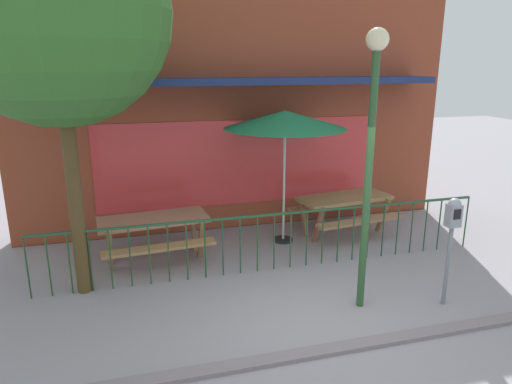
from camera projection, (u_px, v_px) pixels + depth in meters
ground at (317, 328)px, 5.95m from camera, size 40.00×40.00×0.00m
pub_storefront at (238, 105)px, 9.20m from camera, size 8.73×1.33×4.95m
patio_fence_front at (274, 231)px, 7.46m from camera, size 7.36×0.04×0.97m
picnic_table_left at (154, 227)px, 7.82m from camera, size 1.91×1.51×0.79m
picnic_table_right at (344, 204)px, 9.06m from camera, size 1.98×1.61×0.79m
patio_umbrella at (285, 120)px, 8.23m from camera, size 2.19×2.19×2.46m
parking_meter_near at (452, 223)px, 6.23m from camera, size 0.18×0.17×1.55m
street_tree at (55, 11)px, 5.87m from camera, size 2.97×2.97×5.40m
street_lamp at (371, 132)px, 5.85m from camera, size 0.28×0.28×3.68m
curb_edge at (334, 351)px, 5.47m from camera, size 12.22×0.20×0.11m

